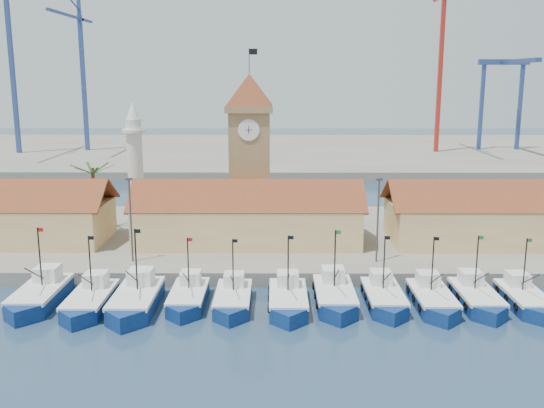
{
  "coord_description": "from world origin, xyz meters",
  "views": [
    {
      "loc": [
        3.21,
        -49.91,
        20.81
      ],
      "look_at": [
        2.84,
        18.0,
        6.5
      ],
      "focal_mm": 40.0,
      "sensor_mm": 36.0,
      "label": 1
    }
  ],
  "objects_px": {
    "boat_5": "(288,301)",
    "clock_tower": "(250,148)",
    "boat_0": "(39,297)",
    "minaret": "(135,164)"
  },
  "relations": [
    {
      "from": "minaret",
      "to": "boat_5",
      "type": "bearing_deg",
      "value": -53.02
    },
    {
      "from": "boat_5",
      "to": "clock_tower",
      "type": "distance_m",
      "value": 26.64
    },
    {
      "from": "boat_5",
      "to": "clock_tower",
      "type": "bearing_deg",
      "value": 100.49
    },
    {
      "from": "boat_5",
      "to": "minaret",
      "type": "xyz_separation_m",
      "value": [
        -19.4,
        25.77,
        8.99
      ]
    },
    {
      "from": "boat_0",
      "to": "clock_tower",
      "type": "xyz_separation_m",
      "value": [
        18.69,
        22.91,
        11.17
      ]
    },
    {
      "from": "boat_0",
      "to": "boat_5",
      "type": "distance_m",
      "value": 23.11
    },
    {
      "from": "boat_0",
      "to": "boat_5",
      "type": "height_order",
      "value": "boat_0"
    },
    {
      "from": "clock_tower",
      "to": "minaret",
      "type": "height_order",
      "value": "clock_tower"
    },
    {
      "from": "minaret",
      "to": "clock_tower",
      "type": "bearing_deg",
      "value": -7.61
    },
    {
      "from": "boat_0",
      "to": "boat_5",
      "type": "relative_size",
      "value": 1.07
    }
  ]
}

